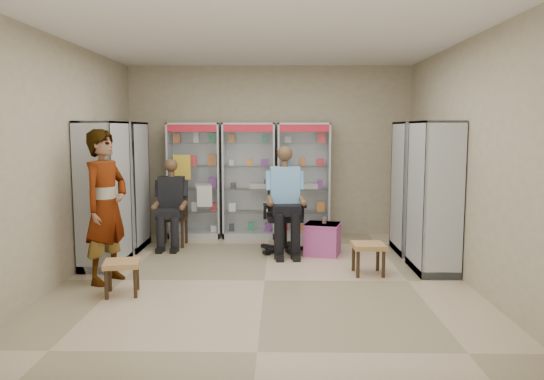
{
  "coord_description": "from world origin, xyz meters",
  "views": [
    {
      "loc": [
        0.19,
        -6.48,
        1.9
      ],
      "look_at": [
        0.08,
        0.7,
        1.07
      ],
      "focal_mm": 35.0,
      "sensor_mm": 36.0,
      "label": 1
    }
  ],
  "objects_px": {
    "cabinet_right_near": "(434,197)",
    "office_chair": "(285,213)",
    "seated_shopkeeper": "(285,203)",
    "cabinet_left_far": "(127,186)",
    "cabinet_right_far": "(413,188)",
    "woven_stool_b": "(122,278)",
    "wooden_chair": "(173,217)",
    "woven_stool_a": "(368,259)",
    "cabinet_left_near": "(104,194)",
    "standing_man": "(106,207)",
    "cabinet_back_mid": "(249,180)",
    "cabinet_back_right": "(303,180)",
    "pink_trunk": "(322,239)",
    "cabinet_back_left": "(195,180)"
  },
  "relations": [
    {
      "from": "cabinet_right_near",
      "to": "office_chair",
      "type": "distance_m",
      "value": 2.28
    },
    {
      "from": "seated_shopkeeper",
      "to": "cabinet_left_far",
      "type": "bearing_deg",
      "value": 168.64
    },
    {
      "from": "cabinet_right_far",
      "to": "woven_stool_b",
      "type": "bearing_deg",
      "value": 119.59
    },
    {
      "from": "cabinet_left_far",
      "to": "wooden_chair",
      "type": "distance_m",
      "value": 0.89
    },
    {
      "from": "wooden_chair",
      "to": "office_chair",
      "type": "bearing_deg",
      "value": -13.19
    },
    {
      "from": "woven_stool_a",
      "to": "office_chair",
      "type": "bearing_deg",
      "value": 130.85
    },
    {
      "from": "cabinet_left_far",
      "to": "cabinet_left_near",
      "type": "relative_size",
      "value": 1.0
    },
    {
      "from": "cabinet_left_far",
      "to": "standing_man",
      "type": "xyz_separation_m",
      "value": [
        0.28,
        -1.87,
        -0.05
      ]
    },
    {
      "from": "office_chair",
      "to": "woven_stool_a",
      "type": "distance_m",
      "value": 1.71
    },
    {
      "from": "cabinet_right_near",
      "to": "cabinet_back_mid",
      "type": "bearing_deg",
      "value": 49.16
    },
    {
      "from": "wooden_chair",
      "to": "cabinet_back_right",
      "type": "bearing_deg",
      "value": 18.75
    },
    {
      "from": "wooden_chair",
      "to": "pink_trunk",
      "type": "distance_m",
      "value": 2.47
    },
    {
      "from": "wooden_chair",
      "to": "office_chair",
      "type": "xyz_separation_m",
      "value": [
        1.81,
        -0.42,
        0.13
      ]
    },
    {
      "from": "cabinet_back_left",
      "to": "wooden_chair",
      "type": "xyz_separation_m",
      "value": [
        -0.25,
        -0.73,
        -0.53
      ]
    },
    {
      "from": "cabinet_back_left",
      "to": "woven_stool_b",
      "type": "relative_size",
      "value": 5.1
    },
    {
      "from": "cabinet_back_left",
      "to": "wooden_chair",
      "type": "distance_m",
      "value": 0.94
    },
    {
      "from": "cabinet_back_mid",
      "to": "woven_stool_b",
      "type": "relative_size",
      "value": 5.1
    },
    {
      "from": "standing_man",
      "to": "pink_trunk",
      "type": "bearing_deg",
      "value": -40.35
    },
    {
      "from": "cabinet_back_mid",
      "to": "woven_stool_b",
      "type": "xyz_separation_m",
      "value": [
        -1.27,
        -3.32,
        -0.8
      ]
    },
    {
      "from": "cabinet_right_near",
      "to": "cabinet_left_far",
      "type": "relative_size",
      "value": 1.0
    },
    {
      "from": "cabinet_left_near",
      "to": "seated_shopkeeper",
      "type": "relative_size",
      "value": 1.3
    },
    {
      "from": "cabinet_back_left",
      "to": "office_chair",
      "type": "bearing_deg",
      "value": -36.47
    },
    {
      "from": "office_chair",
      "to": "woven_stool_a",
      "type": "relative_size",
      "value": 2.94
    },
    {
      "from": "cabinet_back_mid",
      "to": "woven_stool_a",
      "type": "height_order",
      "value": "cabinet_back_mid"
    },
    {
      "from": "cabinet_left_near",
      "to": "standing_man",
      "type": "xyz_separation_m",
      "value": [
        0.28,
        -0.77,
        -0.05
      ]
    },
    {
      "from": "cabinet_back_right",
      "to": "seated_shopkeeper",
      "type": "xyz_separation_m",
      "value": [
        -0.34,
        -1.2,
        -0.23
      ]
    },
    {
      "from": "cabinet_back_right",
      "to": "standing_man",
      "type": "relative_size",
      "value": 1.06
    },
    {
      "from": "cabinet_back_right",
      "to": "cabinet_left_near",
      "type": "xyz_separation_m",
      "value": [
        -2.83,
        -2.03,
        0.0
      ]
    },
    {
      "from": "cabinet_right_far",
      "to": "cabinet_right_near",
      "type": "xyz_separation_m",
      "value": [
        0.0,
        -1.1,
        0.0
      ]
    },
    {
      "from": "cabinet_left_near",
      "to": "office_chair",
      "type": "distance_m",
      "value": 2.67
    },
    {
      "from": "cabinet_right_near",
      "to": "pink_trunk",
      "type": "distance_m",
      "value": 1.83
    },
    {
      "from": "seated_shopkeeper",
      "to": "pink_trunk",
      "type": "height_order",
      "value": "seated_shopkeeper"
    },
    {
      "from": "cabinet_right_far",
      "to": "seated_shopkeeper",
      "type": "bearing_deg",
      "value": 92.17
    },
    {
      "from": "cabinet_right_far",
      "to": "cabinet_right_near",
      "type": "relative_size",
      "value": 1.0
    },
    {
      "from": "cabinet_left_far",
      "to": "cabinet_left_near",
      "type": "distance_m",
      "value": 1.1
    },
    {
      "from": "cabinet_back_right",
      "to": "woven_stool_a",
      "type": "relative_size",
      "value": 4.87
    },
    {
      "from": "office_chair",
      "to": "cabinet_back_right",
      "type": "bearing_deg",
      "value": 68.6
    },
    {
      "from": "wooden_chair",
      "to": "cabinet_right_near",
      "type": "bearing_deg",
      "value": -21.64
    },
    {
      "from": "wooden_chair",
      "to": "woven_stool_a",
      "type": "xyz_separation_m",
      "value": [
        2.9,
        -1.68,
        -0.26
      ]
    },
    {
      "from": "cabinet_back_right",
      "to": "woven_stool_b",
      "type": "distance_m",
      "value": 4.07
    },
    {
      "from": "cabinet_back_left",
      "to": "cabinet_left_near",
      "type": "distance_m",
      "value": 2.23
    },
    {
      "from": "cabinet_back_mid",
      "to": "cabinet_right_near",
      "type": "bearing_deg",
      "value": -40.84
    },
    {
      "from": "cabinet_right_far",
      "to": "woven_stool_b",
      "type": "xyz_separation_m",
      "value": [
        -3.85,
        -2.19,
        -0.8
      ]
    },
    {
      "from": "cabinet_back_mid",
      "to": "cabinet_left_near",
      "type": "relative_size",
      "value": 1.0
    },
    {
      "from": "cabinet_right_near",
      "to": "wooden_chair",
      "type": "xyz_separation_m",
      "value": [
        -3.78,
        1.5,
        -0.53
      ]
    },
    {
      "from": "standing_man",
      "to": "office_chair",
      "type": "bearing_deg",
      "value": -31.68
    },
    {
      "from": "cabinet_back_left",
      "to": "woven_stool_a",
      "type": "distance_m",
      "value": 3.67
    },
    {
      "from": "wooden_chair",
      "to": "woven_stool_a",
      "type": "distance_m",
      "value": 3.36
    },
    {
      "from": "seated_shopkeeper",
      "to": "woven_stool_a",
      "type": "bearing_deg",
      "value": -53.07
    },
    {
      "from": "woven_stool_a",
      "to": "cabinet_back_right",
      "type": "bearing_deg",
      "value": 107.24
    }
  ]
}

